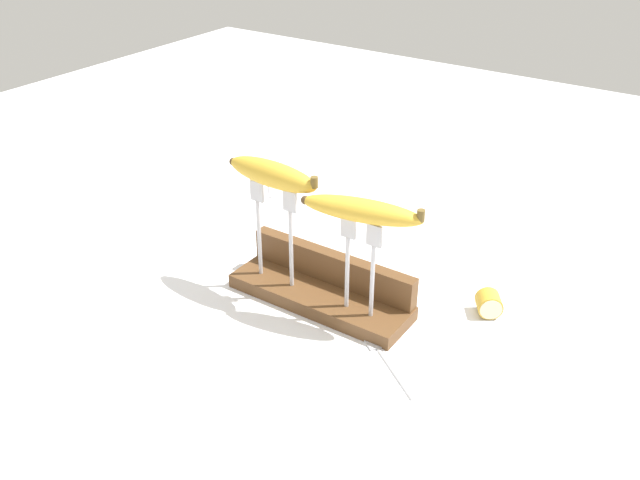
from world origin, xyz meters
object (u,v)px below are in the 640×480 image
Objects in this scene: banana_raised_left at (272,174)px; fork_stand_right at (360,258)px; banana_raised_right at (362,210)px; fork_fallen_near at (268,177)px; banana_chunk_near at (489,304)px; fork_stand_left at (274,225)px; fork_fallen_far at (383,356)px.

fork_stand_right is at bearing -0.00° from banana_raised_left.
banana_raised_right reaches higher than fork_fallen_near.
banana_raised_left is 3.30× the size of banana_chunk_near.
banana_raised_left is at bearing -156.96° from banana_chunk_near.
banana_raised_right is at bearing -139.57° from banana_chunk_near.
fork_stand_right is (0.17, 0.00, -0.01)m from fork_stand_left.
fork_stand_left is 0.28m from fork_fallen_far.
fork_fallen_near and fork_fallen_far have the same top height.
fork_fallen_near is (-0.30, 0.37, -0.22)m from banana_raised_left.
banana_raised_right is 0.63m from fork_fallen_near.
banana_raised_right is 0.23m from fork_fallen_far.
banana_raised_left is (-0.17, 0.00, 0.10)m from fork_stand_right.
banana_raised_right is 0.29m from banana_chunk_near.
fork_stand_left is 3.26× the size of banana_chunk_near.
banana_raised_right is at bearing 145.37° from fork_fallen_far.
fork_fallen_near is at bearing 129.69° from banana_raised_left.
fork_stand_left is at bearing 180.00° from banana_raised_right.
banana_raised_left reaches higher than fork_fallen_far.
banana_chunk_near is (0.09, 0.20, 0.02)m from fork_fallen_far.
banana_raised_left is 1.34× the size of fork_fallen_near.
fork_fallen_near is at bearing 142.68° from fork_fallen_far.
banana_raised_left is at bearing 177.60° from fork_stand_left.
banana_chunk_near is at bearing 23.04° from fork_stand_left.
fork_stand_left reaches higher than banana_chunk_near.
banana_raised_left is 0.42m from banana_chunk_near.
fork_fallen_far is (0.08, -0.05, -0.12)m from fork_stand_right.
banana_raised_right is 1.45× the size of fork_fallen_far.
fork_stand_right is 0.16m from fork_fallen_far.
banana_chunk_near is at bearing 23.04° from banana_raised_left.
banana_raised_left reaches higher than fork_stand_left.
banana_raised_right reaches higher than fork_stand_right.
banana_chunk_near is at bearing 40.44° from fork_stand_right.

